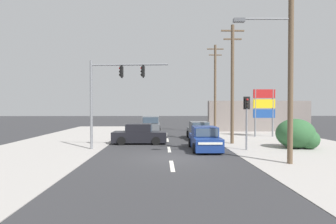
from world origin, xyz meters
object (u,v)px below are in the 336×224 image
Objects in this scene: shopping_plaza_sign at (264,106)px; utility_pole_midground_right at (232,82)px; traffic_signal_mast at (110,88)px; pedestal_signal_right_kerb at (247,114)px; utility_pole_background_right at (215,87)px; sedan_oncoming_mid at (199,131)px; suv_crossing_left at (151,125)px; sedan_kerbside_parked at (205,139)px; utility_pole_foreground_right at (288,56)px; sedan_oncoming_near at (140,135)px.

utility_pole_midground_right is at bearing -133.20° from shopping_plaza_sign.
traffic_signal_mast is 9.26m from pedestal_signal_right_kerb.
utility_pole_background_right is 2.26× the size of sedan_oncoming_mid.
sedan_kerbside_parked is at bearing -69.58° from suv_crossing_left.
utility_pole_midground_right is at bearing 47.40° from sedan_kerbside_parked.
traffic_signal_mast is at bearing 176.37° from pedestal_signal_right_kerb.
utility_pole_background_right is at bearing 91.67° from utility_pole_foreground_right.
shopping_plaza_sign is at bearing 28.40° from traffic_signal_mast.
sedan_oncoming_near is (-7.60, -8.09, -4.38)m from utility_pole_background_right.
sedan_oncoming_mid is (-2.16, 3.12, -4.16)m from utility_pole_midground_right.
utility_pole_foreground_right is 1.09× the size of utility_pole_midground_right.
sedan_oncoming_mid is at bearing -167.12° from shopping_plaza_sign.
traffic_signal_mast is at bearing -140.06° from sedan_oncoming_mid.
traffic_signal_mast reaches higher than suv_crossing_left.
sedan_kerbside_parked is (-2.73, 0.31, -1.71)m from pedestal_signal_right_kerb.
utility_pole_background_right is 7.25m from sedan_oncoming_mid.
utility_pole_midground_right is 0.96× the size of utility_pole_background_right.
sedan_oncoming_near is 1.00× the size of sedan_kerbside_parked.
pedestal_signal_right_kerb is 0.84× the size of sedan_kerbside_parked.
utility_pole_midground_right is (-0.81, 7.33, -0.55)m from utility_pole_foreground_right.
utility_pole_background_right is (0.36, 8.33, 0.22)m from utility_pole_midground_right.
pedestal_signal_right_kerb is at bearing -70.26° from sedan_oncoming_mid.
utility_pole_midground_right is at bearing -50.23° from suv_crossing_left.
traffic_signal_mast is (-8.98, -2.59, -0.72)m from utility_pole_midground_right.
utility_pole_background_right is 8.21m from suv_crossing_left.
shopping_plaza_sign is at bearing -43.23° from utility_pole_background_right.
utility_pole_foreground_right is at bearing -25.80° from traffic_signal_mast.
pedestal_signal_right_kerb is (-0.71, 4.16, -2.99)m from utility_pole_foreground_right.
sedan_kerbside_parked is (-2.63, -2.86, -4.16)m from utility_pole_midground_right.
pedestal_signal_right_kerb is at bearing -3.63° from traffic_signal_mast.
shopping_plaza_sign is 1.07× the size of sedan_oncoming_mid.
sedan_kerbside_parked is (4.61, -3.10, 0.00)m from sedan_oncoming_near.
utility_pole_background_right reaches higher than suv_crossing_left.
suv_crossing_left reaches higher than sedan_oncoming_near.
sedan_oncoming_near is 5.56m from sedan_kerbside_parked.
pedestal_signal_right_kerb is at bearing -88.19° from utility_pole_midground_right.
suv_crossing_left reaches higher than sedan_oncoming_mid.
shopping_plaza_sign is at bearing 61.48° from pedestal_signal_right_kerb.
utility_pole_foreground_right is at bearing -106.40° from shopping_plaza_sign.
sedan_oncoming_near is (-11.57, -4.36, -2.28)m from shopping_plaza_sign.
pedestal_signal_right_kerb is (-0.26, -11.50, -2.66)m from utility_pole_background_right.
traffic_signal_mast reaches higher than shopping_plaza_sign.
suv_crossing_left is at bearing 132.67° from sedan_oncoming_mid.
sedan_oncoming_near is (1.74, 2.83, -3.44)m from traffic_signal_mast.
utility_pole_foreground_right reaches higher than sedan_oncoming_mid.
traffic_signal_mast is 7.23m from sedan_kerbside_parked.
suv_crossing_left is at bearing 77.83° from traffic_signal_mast.
utility_pole_foreground_right is 2.20× the size of suv_crossing_left.
sedan_kerbside_parked is at bearing -132.60° from utility_pole_midground_right.
utility_pole_background_right is at bearing 46.80° from sedan_oncoming_near.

